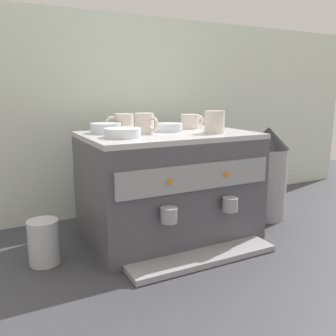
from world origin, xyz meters
name	(u,v)px	position (x,y,z in m)	size (l,w,h in m)	color
ground_plane	(168,234)	(0.00, 0.00, 0.00)	(4.00, 4.00, 0.00)	#38383D
tiled_backsplash_wall	(131,116)	(0.00, 0.38, 0.45)	(2.80, 0.03, 0.91)	silver
espresso_machine	(169,186)	(0.00, 0.00, 0.21)	(0.64, 0.54, 0.42)	#4C4C51
ceramic_cup_0	(191,121)	(0.16, 0.10, 0.45)	(0.11, 0.08, 0.06)	beige
ceramic_cup_1	(123,122)	(-0.13, 0.15, 0.45)	(0.11, 0.08, 0.07)	beige
ceramic_cup_2	(214,122)	(0.15, -0.09, 0.46)	(0.09, 0.11, 0.08)	beige
ceramic_cup_3	(145,123)	(-0.09, 0.02, 0.45)	(0.07, 0.11, 0.08)	beige
ceramic_bowl_0	(123,133)	(-0.20, -0.06, 0.43)	(0.13, 0.13, 0.03)	silver
ceramic_bowl_1	(106,128)	(-0.22, 0.10, 0.43)	(0.12, 0.12, 0.04)	silver
ceramic_bowl_2	(169,128)	(0.03, 0.04, 0.43)	(0.11, 0.11, 0.03)	silver
coffee_grinder	(266,173)	(0.49, -0.02, 0.21)	(0.19, 0.19, 0.42)	#939399
milk_pitcher	(44,242)	(-0.49, -0.03, 0.08)	(0.10, 0.10, 0.15)	#B7B7BC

